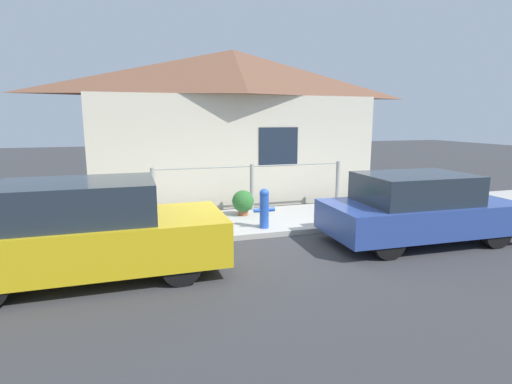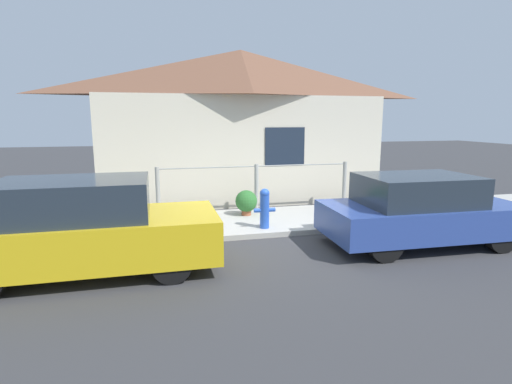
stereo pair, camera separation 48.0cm
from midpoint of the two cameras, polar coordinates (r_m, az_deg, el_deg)
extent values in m
plane|color=#38383A|center=(8.17, 5.39, -6.46)|extent=(60.00, 60.00, 0.00)
cube|color=#B2AFA8|center=(9.19, 3.06, -4.16)|extent=(24.00, 2.26, 0.11)
cube|color=beige|center=(10.62, 0.34, 5.70)|extent=(7.72, 0.12, 2.98)
cube|color=#1E2838|center=(10.82, 5.43, 6.54)|extent=(1.10, 0.04, 1.00)
pyramid|color=brown|center=(11.66, -0.97, 16.59)|extent=(8.12, 2.20, 1.27)
cylinder|color=#999993|center=(9.63, -12.46, 0.11)|extent=(0.10, 0.10, 1.15)
cylinder|color=#999993|center=(9.98, 1.44, 0.71)|extent=(0.10, 0.10, 1.15)
cylinder|color=#999993|center=(10.86, 13.74, 1.21)|extent=(0.10, 0.10, 1.15)
cylinder|color=#999993|center=(9.90, 1.45, 3.70)|extent=(4.80, 0.03, 0.03)
cube|color=gold|center=(6.59, -20.99, -6.26)|extent=(3.96, 1.65, 0.68)
cube|color=#232D38|center=(6.46, -22.74, -0.94)|extent=(2.18, 1.45, 0.58)
cylinder|color=black|center=(7.29, -10.57, -6.31)|extent=(0.58, 0.20, 0.58)
cylinder|color=black|center=(5.97, -9.67, -10.10)|extent=(0.58, 0.20, 0.58)
cylinder|color=black|center=(7.56, -29.56, -6.91)|extent=(0.58, 0.20, 0.58)
cube|color=#2D4793|center=(8.26, 24.14, -3.48)|extent=(3.74, 1.76, 0.57)
cube|color=#232D38|center=(8.07, 23.58, 0.28)|extent=(2.07, 1.51, 0.55)
cylinder|color=black|center=(9.54, 27.12, -3.23)|extent=(0.61, 0.22, 0.61)
cylinder|color=black|center=(8.54, 33.06, -5.28)|extent=(0.61, 0.22, 0.61)
cylinder|color=black|center=(8.30, 14.75, -4.32)|extent=(0.61, 0.22, 0.61)
cylinder|color=black|center=(7.13, 19.87, -7.05)|extent=(0.61, 0.22, 0.61)
cylinder|color=blue|center=(8.33, 2.90, -2.84)|extent=(0.19, 0.19, 0.69)
sphere|color=blue|center=(8.25, 2.92, -0.22)|extent=(0.20, 0.20, 0.20)
cylinder|color=blue|center=(8.28, 1.97, -2.66)|extent=(0.17, 0.09, 0.09)
cylinder|color=blue|center=(8.36, 3.82, -2.55)|extent=(0.17, 0.09, 0.09)
cylinder|color=#9E5638|center=(9.48, 0.06, -2.89)|extent=(0.23, 0.23, 0.14)
sphere|color=#2D6B2D|center=(9.43, 0.06, -1.31)|extent=(0.52, 0.52, 0.52)
camera|label=1|loc=(0.24, -88.30, 0.31)|focal=28.00mm
camera|label=2|loc=(0.24, 91.70, -0.31)|focal=28.00mm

